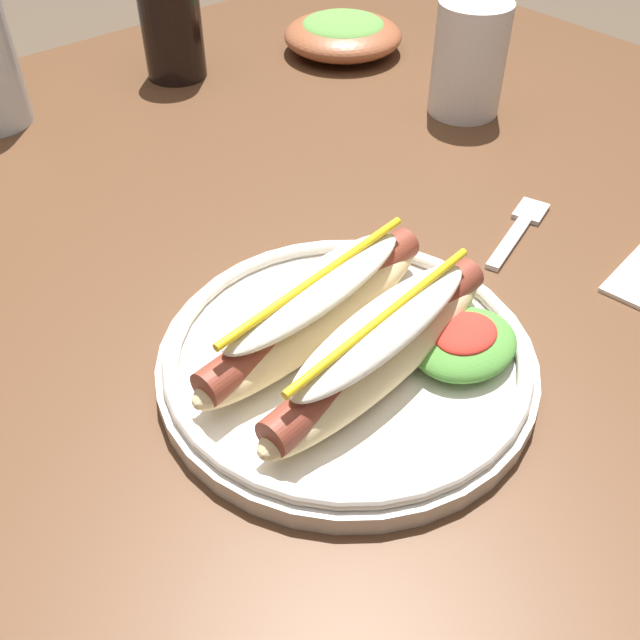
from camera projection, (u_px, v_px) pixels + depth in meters
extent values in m
plane|color=brown|center=(279.00, 606.00, 1.18)|extent=(8.00, 8.00, 0.00)
cube|color=#51331E|center=(251.00, 242.00, 0.69)|extent=(1.33, 1.03, 0.04)
cylinder|color=#51331E|center=(366.00, 187.00, 1.46)|extent=(0.06, 0.06, 0.70)
cylinder|color=silver|center=(347.00, 363.00, 0.54)|extent=(0.28, 0.28, 0.02)
torus|color=silver|center=(347.00, 351.00, 0.53)|extent=(0.27, 0.27, 0.01)
ellipsoid|color=beige|center=(381.00, 355.00, 0.50)|extent=(0.24, 0.08, 0.04)
cylinder|color=brown|center=(381.00, 347.00, 0.50)|extent=(0.22, 0.05, 0.03)
ellipsoid|color=silver|center=(383.00, 327.00, 0.49)|extent=(0.18, 0.07, 0.02)
cylinder|color=yellow|center=(384.00, 316.00, 0.48)|extent=(0.19, 0.03, 0.01)
ellipsoid|color=beige|center=(316.00, 316.00, 0.53)|extent=(0.24, 0.08, 0.04)
cylinder|color=brown|center=(316.00, 308.00, 0.53)|extent=(0.22, 0.05, 0.03)
ellipsoid|color=silver|center=(316.00, 289.00, 0.52)|extent=(0.18, 0.07, 0.02)
cylinder|color=yellow|center=(316.00, 278.00, 0.51)|extent=(0.19, 0.03, 0.01)
ellipsoid|color=#4C8C38|center=(463.00, 344.00, 0.52)|extent=(0.08, 0.07, 0.02)
ellipsoid|color=red|center=(465.00, 333.00, 0.52)|extent=(0.05, 0.04, 0.01)
cube|color=silver|center=(509.00, 243.00, 0.66)|extent=(0.08, 0.04, 0.00)
cube|color=silver|center=(531.00, 211.00, 0.69)|extent=(0.04, 0.04, 0.00)
cylinder|color=black|center=(172.00, 28.00, 0.89)|extent=(0.07, 0.07, 0.12)
cylinder|color=white|center=(469.00, 59.00, 0.81)|extent=(0.08, 0.08, 0.12)
ellipsoid|color=brown|center=(343.00, 36.00, 0.97)|extent=(0.16, 0.16, 0.04)
ellipsoid|color=#56893D|center=(343.00, 25.00, 0.96)|extent=(0.11, 0.11, 0.02)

